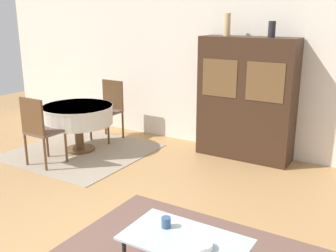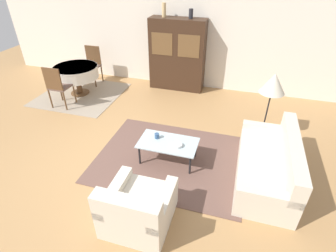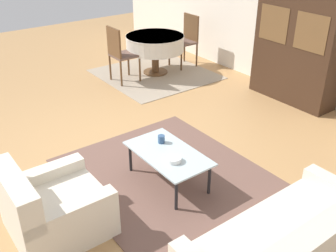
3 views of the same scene
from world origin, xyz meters
TOP-DOWN VIEW (x-y plane):
  - ground_plane at (0.00, 0.00)m, footprint 14.00×14.00m
  - wall_back at (0.00, 3.63)m, footprint 10.00×0.06m
  - area_rug at (1.11, 0.29)m, footprint 2.67×2.10m
  - dining_rug at (-1.93, 2.16)m, footprint 2.05×2.00m
  - couch at (2.78, 0.26)m, footprint 0.86×1.87m
  - armchair at (1.06, -1.16)m, footprint 0.86×0.89m
  - coffee_table at (1.08, 0.23)m, footprint 1.03×0.59m
  - display_cabinet at (0.41, 3.34)m, footprint 1.45×0.48m
  - dining_table at (-2.00, 2.21)m, footprint 1.13×1.13m
  - dining_chair_near at (-2.00, 1.42)m, footprint 0.44×0.44m
  - dining_chair_far at (-2.00, 2.99)m, footprint 0.44×0.44m
  - floor_lamp at (2.71, 1.54)m, footprint 0.47×0.47m
  - cup at (0.85, 0.30)m, footprint 0.08×0.08m
  - bowl at (1.26, 0.17)m, footprint 0.17×0.17m
  - vase_tall at (0.05, 3.35)m, footprint 0.10×0.10m
  - vase_short at (0.73, 3.35)m, footprint 0.10×0.10m

SIDE VIEW (x-z plane):
  - ground_plane at x=0.00m, z-range 0.00..0.00m
  - area_rug at x=1.11m, z-range 0.00..0.01m
  - dining_rug at x=-1.93m, z-range 0.00..0.01m
  - armchair at x=1.06m, z-range -0.11..0.68m
  - couch at x=2.78m, z-range -0.12..0.69m
  - coffee_table at x=1.08m, z-range 0.17..0.57m
  - bowl at x=1.26m, z-range 0.41..0.46m
  - cup at x=0.85m, z-range 0.41..0.50m
  - dining_chair_near at x=-2.00m, z-range 0.08..1.11m
  - dining_chair_far at x=-2.00m, z-range 0.08..1.11m
  - dining_table at x=-2.00m, z-range 0.23..0.98m
  - display_cabinet at x=0.41m, z-range 0.00..1.86m
  - floor_lamp at x=2.71m, z-range 0.46..1.83m
  - wall_back at x=0.00m, z-range 0.00..2.70m
  - vase_short at x=0.73m, z-range 1.85..2.08m
  - vase_tall at x=0.05m, z-range 1.85..2.19m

